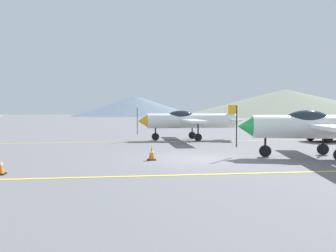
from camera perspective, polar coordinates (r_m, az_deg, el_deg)
The scene contains 8 objects.
ground_plane at distance 15.17m, azimuth 5.29°, elevation -5.51°, with size 400.00×400.00×0.00m, color slate.
apron_line_near at distance 11.68m, azimuth 9.31°, elevation -7.92°, with size 80.00×0.16×0.01m, color yellow.
apron_line_far at distance 23.60m, azimuth 0.65°, elevation -2.61°, with size 80.00×0.16×0.01m, color yellow.
airplane_near at distance 16.86m, azimuth 24.09°, elevation 0.01°, with size 7.50×8.52×2.56m.
airplane_mid at distance 24.86m, azimuth 3.45°, elevation 0.96°, with size 7.38×8.51×2.56m.
traffic_cone_front at distance 14.78m, azimuth -2.75°, elevation -4.59°, with size 0.36×0.36×0.59m.
hill_centerleft at distance 144.74m, azimuth -5.61°, elevation 3.36°, with size 53.33×53.33×8.59m, color slate.
hill_centerright at distance 149.10m, azimuth 18.90°, elevation 3.69°, with size 86.85×86.85×11.05m, color slate.
Camera 1 is at (-3.33, -14.64, 2.11)m, focal length 36.52 mm.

